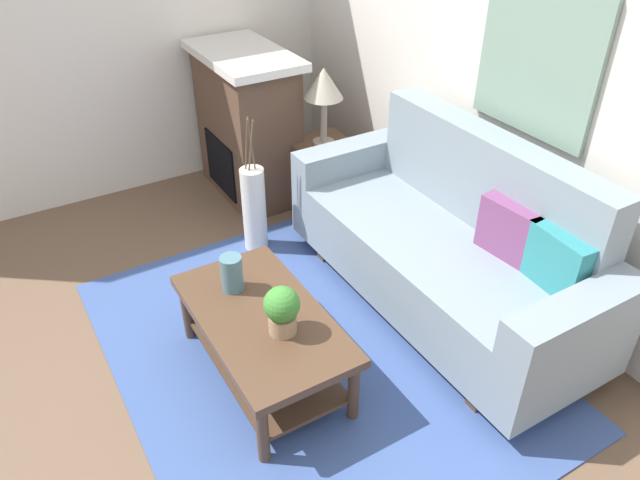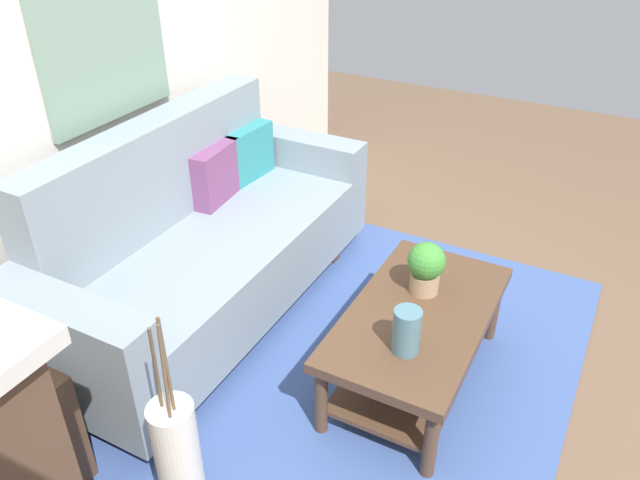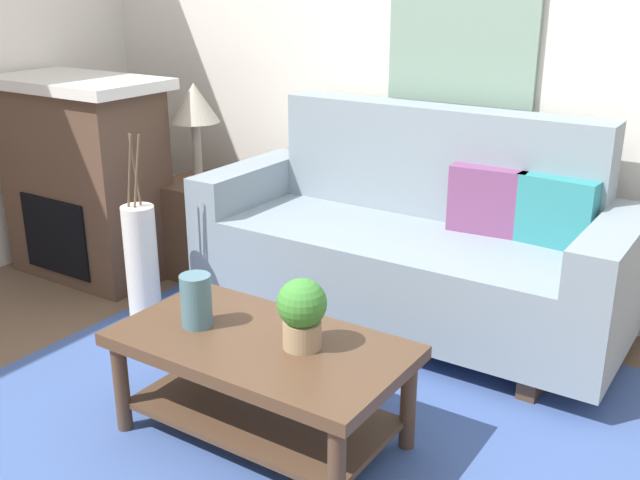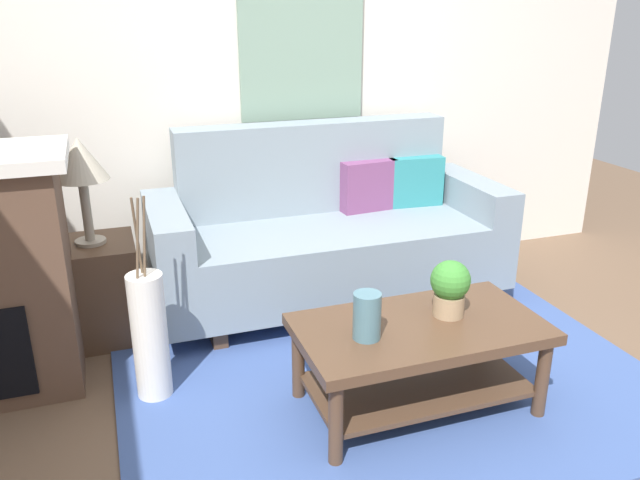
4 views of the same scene
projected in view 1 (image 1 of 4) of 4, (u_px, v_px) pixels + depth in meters
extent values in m
plane|color=brown|center=(233.00, 385.00, 3.27)|extent=(8.86, 8.86, 0.00)
cube|color=silver|center=(539.00, 78.00, 3.33)|extent=(4.86, 0.10, 2.70)
cube|color=silver|center=(138.00, 15.00, 4.46)|extent=(0.10, 4.91, 2.70)
cube|color=#3D5693|center=(313.00, 350.00, 3.47)|extent=(2.60, 2.09, 0.01)
cube|color=gray|center=(437.00, 263.00, 3.64)|extent=(1.72, 0.84, 0.40)
cube|color=gray|center=(489.00, 180.00, 3.51)|extent=(1.72, 0.20, 0.56)
cube|color=gray|center=(351.00, 183.00, 4.27)|extent=(0.20, 0.84, 0.60)
cube|color=gray|center=(568.00, 348.00, 2.91)|extent=(0.20, 0.84, 0.60)
cube|color=#513826|center=(364.00, 238.00, 4.33)|extent=(0.08, 0.74, 0.12)
cube|color=#513826|center=(523.00, 374.00, 3.25)|extent=(0.08, 0.74, 0.12)
cube|color=#7A4270|center=(510.00, 230.00, 3.29)|extent=(0.37, 0.15, 0.32)
cube|color=teal|center=(557.00, 261.00, 3.06)|extent=(0.37, 0.15, 0.32)
cube|color=#513826|center=(262.00, 319.00, 3.11)|extent=(1.10, 0.60, 0.05)
cube|color=#513826|center=(265.00, 358.00, 3.27)|extent=(0.98, 0.50, 0.02)
cylinder|color=#513826|center=(187.00, 312.00, 3.47)|extent=(0.06, 0.06, 0.38)
cylinder|color=#513826|center=(263.00, 434.00, 2.77)|extent=(0.06, 0.06, 0.38)
cylinder|color=#513826|center=(265.00, 285.00, 3.68)|extent=(0.06, 0.06, 0.38)
cylinder|color=#513826|center=(354.00, 391.00, 2.98)|extent=(0.06, 0.06, 0.38)
cylinder|color=slate|center=(232.00, 273.00, 3.21)|extent=(0.12, 0.12, 0.21)
cylinder|color=tan|center=(283.00, 323.00, 2.96)|extent=(0.14, 0.14, 0.10)
sphere|color=#3D8733|center=(282.00, 304.00, 2.90)|extent=(0.18, 0.18, 0.18)
cube|color=#513826|center=(323.00, 177.00, 4.64)|extent=(0.44, 0.44, 0.56)
cylinder|color=gray|center=(323.00, 142.00, 4.47)|extent=(0.16, 0.16, 0.02)
cylinder|color=gray|center=(324.00, 121.00, 4.38)|extent=(0.05, 0.05, 0.35)
cone|color=#B2A893|center=(324.00, 83.00, 4.22)|extent=(0.28, 0.28, 0.22)
cube|color=brown|center=(248.00, 129.00, 4.72)|extent=(0.90, 0.50, 1.10)
cube|color=black|center=(221.00, 165.00, 4.75)|extent=(0.52, 0.02, 0.44)
cube|color=silver|center=(243.00, 55.00, 4.39)|extent=(1.02, 0.58, 0.06)
cylinder|color=white|center=(254.00, 210.00, 4.17)|extent=(0.16, 0.16, 0.63)
cylinder|color=brown|center=(251.00, 146.00, 3.88)|extent=(0.04, 0.05, 0.36)
cylinder|color=brown|center=(251.00, 144.00, 3.91)|extent=(0.03, 0.03, 0.36)
cylinder|color=brown|center=(246.00, 145.00, 3.89)|extent=(0.05, 0.03, 0.36)
cube|color=gray|center=(537.00, 61.00, 3.22)|extent=(0.80, 0.03, 0.79)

